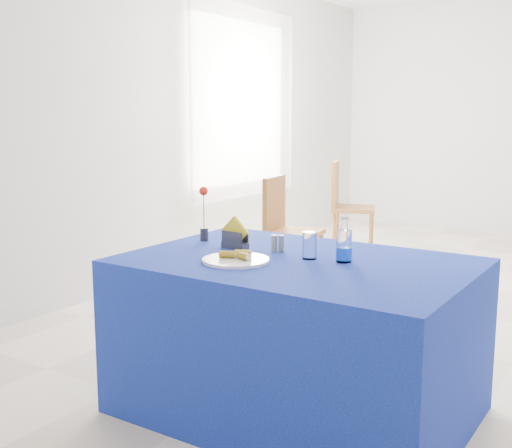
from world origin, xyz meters
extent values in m
plane|color=beige|center=(0.00, 0.00, 0.00)|extent=(7.00, 7.00, 0.00)
plane|color=silver|center=(0.00, -3.50, 1.40)|extent=(5.00, 0.00, 5.00)
plane|color=silver|center=(-2.50, 0.00, 1.40)|extent=(0.00, 7.00, 7.00)
cube|color=white|center=(-2.47, 0.80, 1.55)|extent=(0.04, 1.50, 1.60)
cube|color=white|center=(-2.40, 0.80, 1.55)|extent=(0.04, 1.75, 1.85)
cylinder|color=white|center=(-0.43, -2.20, 0.77)|extent=(0.31, 0.31, 0.01)
cylinder|color=white|center=(-0.17, -1.96, 0.82)|extent=(0.07, 0.07, 0.13)
cylinder|color=slate|center=(-0.39, -1.92, 0.80)|extent=(0.03, 0.03, 0.08)
cylinder|color=slate|center=(-0.36, -1.90, 0.80)|extent=(0.03, 0.03, 0.08)
cube|color=navy|center=(-0.21, -2.00, 0.38)|extent=(1.60, 1.10, 0.76)
cylinder|color=white|center=(-0.01, -1.93, 0.83)|extent=(0.07, 0.07, 0.15)
cylinder|color=blue|center=(-0.01, -1.93, 0.80)|extent=(0.07, 0.07, 0.06)
cylinder|color=white|center=(-0.01, -1.93, 0.94)|extent=(0.03, 0.03, 0.05)
cylinder|color=silver|center=(-0.01, -1.93, 0.97)|extent=(0.03, 0.03, 0.01)
cube|color=#37373C|center=(-0.61, -1.95, 0.78)|extent=(0.15, 0.07, 0.03)
cube|color=#343438|center=(-0.61, -1.98, 0.81)|extent=(0.13, 0.02, 0.09)
cube|color=#3D3D42|center=(-0.60, -1.93, 0.81)|extent=(0.13, 0.02, 0.09)
cube|color=gold|center=(-0.61, -1.95, 0.85)|extent=(0.16, 0.02, 0.16)
cylinder|color=#242328|center=(-0.86, -1.88, 0.80)|extent=(0.04, 0.04, 0.07)
cylinder|color=#1B6E22|center=(-0.86, -1.88, 0.91)|extent=(0.01, 0.01, 0.22)
sphere|color=red|center=(-0.86, -1.88, 1.03)|extent=(0.05, 0.05, 0.05)
cylinder|color=#99612C|center=(-1.17, -0.14, 0.22)|extent=(0.04, 0.04, 0.44)
cylinder|color=#99612C|center=(-1.23, 0.21, 0.22)|extent=(0.04, 0.04, 0.44)
cylinder|color=#99612C|center=(-1.52, -0.19, 0.22)|extent=(0.04, 0.04, 0.44)
cylinder|color=#99612C|center=(-1.58, 0.16, 0.22)|extent=(0.04, 0.04, 0.44)
cube|color=#99612C|center=(-1.37, 0.01, 0.46)|extent=(0.47, 0.47, 0.04)
cube|color=#99612C|center=(-1.56, -0.02, 0.70)|extent=(0.10, 0.41, 0.45)
cylinder|color=#99612C|center=(-1.26, 1.35, 0.23)|extent=(0.04, 0.04, 0.46)
cylinder|color=#99612C|center=(-1.40, 1.69, 0.23)|extent=(0.04, 0.04, 0.46)
cylinder|color=#99612C|center=(-1.60, 1.21, 0.23)|extent=(0.04, 0.04, 0.46)
cylinder|color=#99612C|center=(-1.74, 1.56, 0.23)|extent=(0.04, 0.04, 0.46)
cube|color=#99612C|center=(-1.50, 1.45, 0.48)|extent=(0.56, 0.56, 0.04)
cube|color=#99612C|center=(-1.68, 1.38, 0.73)|extent=(0.20, 0.42, 0.47)
cylinder|color=gold|center=(-0.47, -2.21, 0.79)|extent=(0.08, 0.06, 0.03)
cylinder|color=beige|center=(-0.44, -2.19, 0.79)|extent=(0.01, 0.03, 0.03)
cylinder|color=gold|center=(-0.39, -2.20, 0.79)|extent=(0.08, 0.06, 0.03)
cylinder|color=beige|center=(-0.35, -2.21, 0.79)|extent=(0.01, 0.03, 0.03)
cylinder|color=gold|center=(-0.42, -2.15, 0.79)|extent=(0.08, 0.06, 0.03)
cylinder|color=beige|center=(-0.39, -2.14, 0.79)|extent=(0.01, 0.03, 0.03)
camera|label=1|loc=(1.24, -4.59, 1.44)|focal=45.00mm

